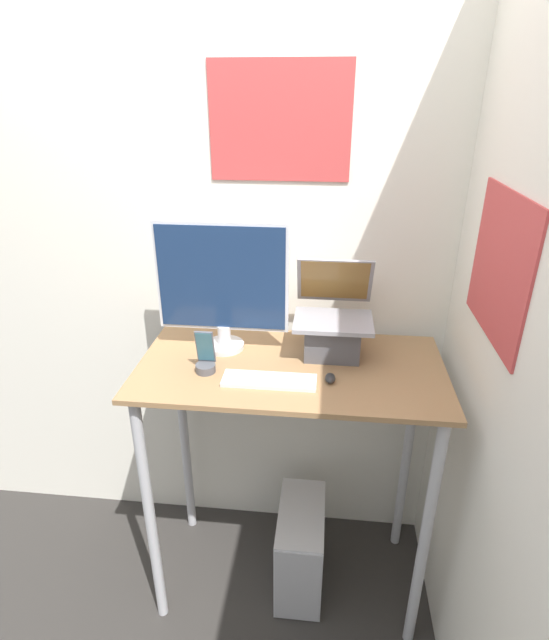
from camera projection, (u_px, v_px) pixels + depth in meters
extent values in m
plane|color=#2D2B28|center=(281.00, 636.00, 2.04)|extent=(12.00, 12.00, 0.00)
cube|color=silver|center=(298.00, 281.00, 2.10)|extent=(6.00, 0.05, 2.60)
cube|color=#BF3F3F|center=(280.00, 122.00, 1.82)|extent=(0.52, 0.01, 0.42)
cube|color=silver|center=(509.00, 370.00, 1.43)|extent=(0.05, 6.00, 2.60)
cube|color=#BF3F3F|center=(500.00, 267.00, 1.46)|extent=(0.01, 0.49, 0.44)
cube|color=#936D47|center=(291.00, 367.00, 1.84)|extent=(1.13, 0.59, 0.02)
cylinder|color=#B7B7BC|center=(150.00, 517.00, 1.91)|extent=(0.04, 0.04, 1.09)
cylinder|color=#B7B7BC|center=(424.00, 542.00, 1.80)|extent=(0.04, 0.04, 1.09)
cylinder|color=#B7B7BC|center=(184.00, 438.00, 2.34)|extent=(0.04, 0.04, 1.09)
cylinder|color=#B7B7BC|center=(407.00, 453.00, 2.24)|extent=(0.04, 0.04, 1.09)
cube|color=#4C4C51|center=(332.00, 340.00, 1.87)|extent=(0.20, 0.15, 0.14)
cube|color=gray|center=(333.00, 321.00, 1.84)|extent=(0.29, 0.21, 0.02)
cube|color=gray|center=(335.00, 281.00, 1.94)|extent=(0.29, 0.10, 0.20)
cube|color=olive|center=(335.00, 280.00, 1.93)|extent=(0.26, 0.08, 0.18)
cylinder|color=silver|center=(225.00, 345.00, 1.96)|extent=(0.15, 0.15, 0.02)
cylinder|color=silver|center=(224.00, 335.00, 1.94)|extent=(0.05, 0.05, 0.07)
cube|color=silver|center=(222.00, 278.00, 1.84)|extent=(0.50, 0.01, 0.42)
cube|color=navy|center=(221.00, 278.00, 1.83)|extent=(0.47, 0.01, 0.39)
cube|color=silver|center=(269.00, 380.00, 1.73)|extent=(0.33, 0.10, 0.01)
cube|color=#A8A8AD|center=(269.00, 378.00, 1.72)|extent=(0.30, 0.09, 0.00)
ellipsoid|color=#262626|center=(330.00, 378.00, 1.73)|extent=(0.04, 0.06, 0.03)
cylinder|color=#4C4C51|center=(206.00, 368.00, 1.79)|extent=(0.07, 0.07, 0.03)
cube|color=#4C515B|center=(205.00, 347.00, 1.77)|extent=(0.07, 0.04, 0.13)
cube|color=#336072|center=(205.00, 347.00, 1.76)|extent=(0.06, 0.03, 0.12)
cube|color=silver|center=(300.00, 547.00, 2.19)|extent=(0.20, 0.39, 0.41)
cube|color=#ADADB2|center=(297.00, 588.00, 2.01)|extent=(0.19, 0.01, 0.39)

